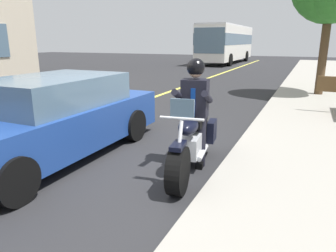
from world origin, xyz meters
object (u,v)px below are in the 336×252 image
at_px(car_silver, 50,119).
at_px(rider_main, 195,104).
at_px(motorcycle_main, 192,143).
at_px(bus_near, 227,42).

bearing_deg(car_silver, rider_main, 104.55).
distance_m(motorcycle_main, bus_near, 25.32).
bearing_deg(bus_near, motorcycle_main, 13.03).
distance_m(bus_near, car_silver, 25.31).
xyz_separation_m(motorcycle_main, bus_near, (-24.63, -5.70, 1.42)).
distance_m(rider_main, car_silver, 2.53).
bearing_deg(car_silver, motorcycle_main, 100.22).
height_order(rider_main, car_silver, rider_main).
xyz_separation_m(motorcycle_main, rider_main, (-0.19, -0.03, 0.58)).
bearing_deg(rider_main, motorcycle_main, 9.06).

